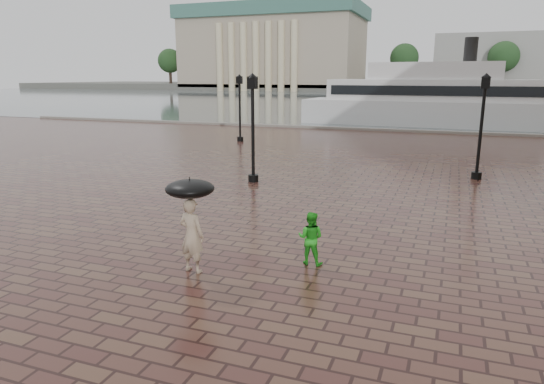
{
  "coord_description": "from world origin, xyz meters",
  "views": [
    {
      "loc": [
        1.89,
        -8.78,
        4.41
      ],
      "look_at": [
        -2.52,
        2.99,
        1.4
      ],
      "focal_mm": 32.0,
      "sensor_mm": 36.0,
      "label": 1
    }
  ],
  "objects_px": {
    "adult_pedestrian": "(192,235)",
    "ferry_near": "(433,100)",
    "street_lamps": "(311,118)",
    "child_pedestrian": "(311,238)"
  },
  "relations": [
    {
      "from": "child_pedestrian",
      "to": "ferry_near",
      "type": "xyz_separation_m",
      "value": [
        1.05,
        36.53,
        1.66
      ]
    },
    {
      "from": "adult_pedestrian",
      "to": "child_pedestrian",
      "type": "xyz_separation_m",
      "value": [
        2.41,
        1.41,
        -0.22
      ]
    },
    {
      "from": "adult_pedestrian",
      "to": "child_pedestrian",
      "type": "distance_m",
      "value": 2.81
    },
    {
      "from": "adult_pedestrian",
      "to": "child_pedestrian",
      "type": "relative_size",
      "value": 1.35
    },
    {
      "from": "adult_pedestrian",
      "to": "ferry_near",
      "type": "bearing_deg",
      "value": -86.87
    },
    {
      "from": "adult_pedestrian",
      "to": "street_lamps",
      "type": "bearing_deg",
      "value": -75.98
    },
    {
      "from": "street_lamps",
      "to": "adult_pedestrian",
      "type": "bearing_deg",
      "value": -84.32
    },
    {
      "from": "street_lamps",
      "to": "child_pedestrian",
      "type": "height_order",
      "value": "street_lamps"
    },
    {
      "from": "child_pedestrian",
      "to": "ferry_near",
      "type": "height_order",
      "value": "ferry_near"
    },
    {
      "from": "street_lamps",
      "to": "child_pedestrian",
      "type": "distance_m",
      "value": 14.15
    }
  ]
}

